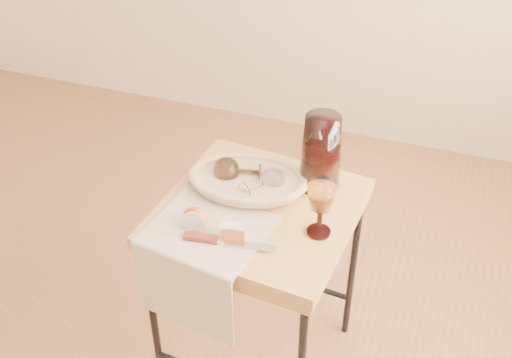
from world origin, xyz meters
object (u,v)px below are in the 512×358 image
at_px(wine_goblet, 320,209).
at_px(tea_towel, 209,229).
at_px(side_table, 258,290).
at_px(apple_half, 196,217).
at_px(goblet_lying_a, 241,171).
at_px(bread_basket, 248,183).
at_px(table_knife, 225,241).
at_px(goblet_lying_b, 261,184).
at_px(pitcher, 321,152).

bearing_deg(wine_goblet, tea_towel, -163.21).
xyz_separation_m(side_table, apple_half, (-0.14, -0.15, 0.40)).
distance_m(side_table, goblet_lying_a, 0.43).
distance_m(bread_basket, table_knife, 0.26).
height_order(bread_basket, goblet_lying_b, goblet_lying_b).
bearing_deg(tea_towel, wine_goblet, 26.01).
relative_size(side_table, goblet_lying_b, 6.19).
bearing_deg(goblet_lying_b, side_table, -134.57).
bearing_deg(tea_towel, goblet_lying_a, 95.62).
xyz_separation_m(bread_basket, apple_half, (-0.08, -0.22, 0.02)).
distance_m(bread_basket, pitcher, 0.24).
relative_size(side_table, table_knife, 2.80).
bearing_deg(apple_half, bread_basket, 62.42).
distance_m(tea_towel, pitcher, 0.41).
distance_m(tea_towel, goblet_lying_b, 0.22).
height_order(apple_half, table_knife, apple_half).
relative_size(side_table, goblet_lying_a, 5.31).
bearing_deg(goblet_lying_a, side_table, 122.92).
height_order(tea_towel, pitcher, pitcher).
height_order(side_table, bread_basket, bread_basket).
relative_size(tea_towel, bread_basket, 0.99).
xyz_separation_m(bread_basket, goblet_lying_b, (0.05, -0.02, 0.02)).
distance_m(goblet_lying_b, apple_half, 0.24).
bearing_deg(bread_basket, pitcher, 16.41).
relative_size(side_table, bread_basket, 2.17).
bearing_deg(bread_basket, tea_towel, -110.34).
relative_size(side_table, wine_goblet, 4.05).
height_order(pitcher, apple_half, pitcher).
distance_m(side_table, pitcher, 0.53).
xyz_separation_m(tea_towel, bread_basket, (0.04, 0.22, 0.02)).
distance_m(bread_basket, wine_goblet, 0.29).
bearing_deg(goblet_lying_a, wine_goblet, 142.02).
bearing_deg(apple_half, wine_goblet, 8.03).
relative_size(goblet_lying_a, wine_goblet, 0.76).
bearing_deg(apple_half, goblet_lying_a, 70.25).
bearing_deg(bread_basket, goblet_lying_b, -30.70).
bearing_deg(goblet_lying_b, pitcher, -16.90).
bearing_deg(pitcher, goblet_lying_a, -166.00).
xyz_separation_m(goblet_lying_a, apple_half, (-0.05, -0.23, -0.01)).
relative_size(wine_goblet, apple_half, 2.34).
bearing_deg(pitcher, wine_goblet, -80.74).
distance_m(bread_basket, goblet_lying_a, 0.04).
height_order(tea_towel, wine_goblet, wine_goblet).
height_order(wine_goblet, apple_half, wine_goblet).
xyz_separation_m(pitcher, table_knife, (-0.18, -0.35, -0.11)).
xyz_separation_m(side_table, pitcher, (0.14, 0.17, 0.48)).
bearing_deg(bread_basket, table_knife, -93.44).
height_order(goblet_lying_b, pitcher, pitcher).
height_order(goblet_lying_b, apple_half, goblet_lying_b).
xyz_separation_m(goblet_lying_a, goblet_lying_b, (0.08, -0.03, -0.01)).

